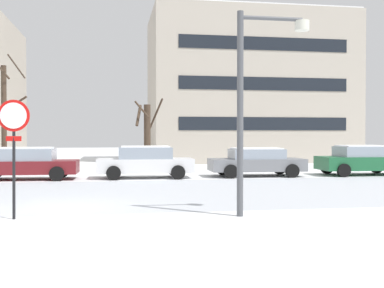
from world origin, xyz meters
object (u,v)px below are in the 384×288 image
Objects in this scene: parked_car_white at (145,162)px; stop_sign at (14,135)px; parked_car_gray at (256,162)px; parked_car_green at (361,160)px; parked_car_maroon at (25,163)px; street_lamp at (254,89)px.

stop_sign is at bearing -110.47° from parked_car_white.
parked_car_white is 5.35m from parked_car_gray.
parked_car_green is (5.35, -0.15, 0.04)m from parked_car_gray.
stop_sign reaches higher than parked_car_gray.
parked_car_green reaches higher than parked_car_maroon.
stop_sign is 0.63× the size of parked_car_gray.
street_lamp is at bearing -129.36° from parked_car_green.
parked_car_gray is at bearing -0.27° from parked_car_maroon.
parked_car_white is (5.35, -0.10, 0.02)m from parked_car_maroon.
street_lamp is at bearing -107.29° from parked_car_gray.
street_lamp is at bearing -79.41° from parked_car_white.
parked_car_white is at bearing -1.07° from parked_car_maroon.
street_lamp is 1.11× the size of parked_car_gray.
parked_car_maroon is 1.02× the size of parked_car_gray.
street_lamp reaches higher than parked_car_gray.
parked_car_green is at bearing -0.54° from parked_car_white.
stop_sign is 0.64× the size of parked_car_white.
parked_car_gray is at bearing 72.71° from street_lamp.
parked_car_maroon is 10.69m from parked_car_gray.
parked_car_maroon is 1.04× the size of parked_car_white.
parked_car_green is at bearing 50.64° from street_lamp.
street_lamp is 11.51m from parked_car_gray.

